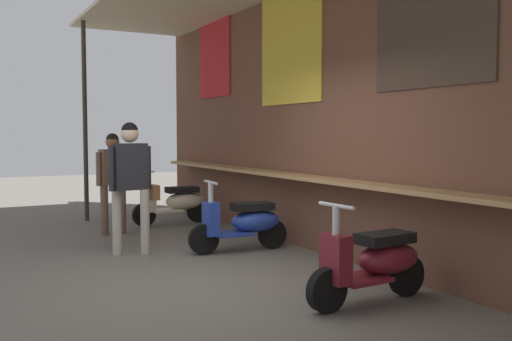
{
  "coord_description": "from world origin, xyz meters",
  "views": [
    {
      "loc": [
        5.44,
        -2.41,
        1.59
      ],
      "look_at": [
        -0.89,
        1.04,
        1.12
      ],
      "focal_mm": 39.71,
      "sensor_mm": 36.0,
      "label": 1
    }
  ],
  "objects": [
    {
      "name": "ground_plane",
      "position": [
        0.0,
        0.0,
        0.0
      ],
      "size": [
        33.75,
        33.75,
        0.0
      ],
      "primitive_type": "plane",
      "color": "#605B54"
    },
    {
      "name": "market_stall_facade",
      "position": [
        0.0,
        1.87,
        2.13
      ],
      "size": [
        12.05,
        2.47,
        3.88
      ],
      "color": "brown",
      "rests_on": "ground_plane"
    },
    {
      "name": "scooter_cream",
      "position": [
        -3.92,
        1.08,
        0.39
      ],
      "size": [
        0.46,
        1.4,
        0.97
      ],
      "rotation": [
        0.0,
        0.0,
        -1.56
      ],
      "color": "beige",
      "rests_on": "ground_plane"
    },
    {
      "name": "scooter_blue",
      "position": [
        -1.3,
        1.08,
        0.39
      ],
      "size": [
        0.5,
        1.4,
        0.97
      ],
      "rotation": [
        0.0,
        0.0,
        -1.65
      ],
      "color": "#233D9E",
      "rests_on": "ground_plane"
    },
    {
      "name": "scooter_maroon",
      "position": [
        1.37,
        1.08,
        0.39
      ],
      "size": [
        0.48,
        1.4,
        0.97
      ],
      "rotation": [
        0.0,
        0.0,
        -1.51
      ],
      "color": "maroon",
      "rests_on": "ground_plane"
    },
    {
      "name": "shopper_with_handbag",
      "position": [
        -1.82,
        -0.32,
        1.07
      ],
      "size": [
        0.32,
        0.68,
        1.74
      ],
      "rotation": [
        0.0,
        0.0,
        3.27
      ],
      "color": "#ADA393",
      "rests_on": "ground_plane"
    },
    {
      "name": "shopper_browsing",
      "position": [
        -3.44,
        -0.14,
        0.97
      ],
      "size": [
        0.27,
        0.55,
        1.6
      ],
      "rotation": [
        0.0,
        0.0,
        3.32
      ],
      "color": "brown",
      "rests_on": "ground_plane"
    }
  ]
}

